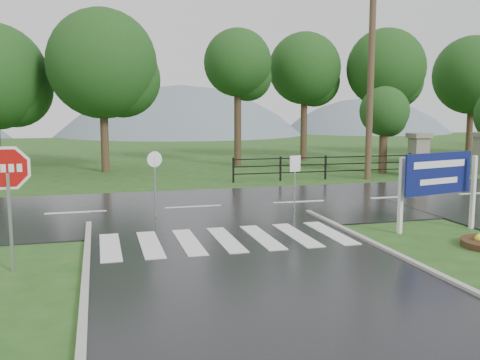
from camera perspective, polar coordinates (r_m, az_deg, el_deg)
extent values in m
plane|color=#244C19|center=(9.73, 5.59, -13.54)|extent=(120.00, 120.00, 0.00)
cube|color=black|center=(19.09, -5.01, -2.99)|extent=(90.00, 8.00, 0.04)
cube|color=silver|center=(13.92, -13.69, -6.93)|extent=(0.50, 2.80, 0.02)
cube|color=silver|center=(13.97, -9.56, -6.77)|extent=(0.50, 2.80, 0.02)
cube|color=silver|center=(14.09, -5.48, -6.57)|extent=(0.50, 2.80, 0.02)
cube|color=silver|center=(14.29, -1.50, -6.34)|extent=(0.50, 2.80, 0.02)
cube|color=silver|center=(14.55, 2.36, -6.09)|extent=(0.50, 2.80, 0.02)
cube|color=silver|center=(14.87, 6.06, -5.83)|extent=(0.50, 2.80, 0.02)
cube|color=silver|center=(15.25, 9.58, -5.55)|extent=(0.50, 2.80, 0.02)
cube|color=gray|center=(29.48, 18.49, 2.35)|extent=(0.80, 0.80, 2.00)
cube|color=#6B6659|center=(29.41, 18.58, 4.52)|extent=(1.00, 1.00, 0.24)
cube|color=black|center=(27.01, 9.10, 0.92)|extent=(9.50, 0.05, 0.05)
cube|color=black|center=(26.97, 9.11, 1.66)|extent=(9.50, 0.05, 0.05)
cube|color=black|center=(26.94, 9.13, 2.40)|extent=(9.50, 0.05, 0.05)
cube|color=black|center=(25.43, -0.72, 1.06)|extent=(0.08, 0.08, 1.20)
cube|color=black|center=(29.24, 17.64, 1.56)|extent=(0.08, 0.08, 1.20)
sphere|color=slate|center=(77.19, -6.13, -8.05)|extent=(48.00, 48.00, 48.00)
sphere|color=slate|center=(84.91, 12.88, -3.76)|extent=(36.00, 36.00, 36.00)
cube|color=#939399|center=(12.49, -23.29, -4.23)|extent=(0.06, 0.06, 2.15)
cylinder|color=white|center=(12.33, -23.57, 1.18)|extent=(1.29, 0.08, 1.29)
cylinder|color=#A40C0B|center=(12.31, -23.57, 1.17)|extent=(1.12, 0.08, 1.12)
cube|color=silver|center=(15.64, 16.77, -1.62)|extent=(0.13, 0.13, 2.16)
cube|color=silver|center=(17.01, 23.61, -1.22)|extent=(0.13, 0.13, 2.16)
cube|color=#0D1355|center=(16.22, 20.43, 0.66)|extent=(2.53, 0.69, 1.19)
cube|color=white|center=(16.16, 20.55, 1.60)|extent=(2.00, 0.51, 0.19)
cube|color=white|center=(16.22, 20.47, -0.11)|extent=(1.47, 0.38, 0.16)
cube|color=#939399|center=(17.88, 5.85, -0.72)|extent=(0.04, 0.04, 1.85)
cube|color=white|center=(17.77, 5.91, 1.75)|extent=(0.42, 0.15, 0.53)
cylinder|color=#939399|center=(17.29, -9.05, -0.78)|extent=(0.06, 0.06, 2.01)
cylinder|color=white|center=(17.16, -9.10, 2.20)|extent=(0.49, 0.17, 0.50)
cylinder|color=#473523|center=(27.34, 13.76, 10.20)|extent=(0.32, 0.32, 9.68)
cylinder|color=#3D2B1C|center=(30.08, 15.02, 3.36)|extent=(0.40, 0.40, 2.81)
sphere|color=#143A12|center=(30.01, 15.15, 7.11)|extent=(2.65, 2.65, 2.65)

